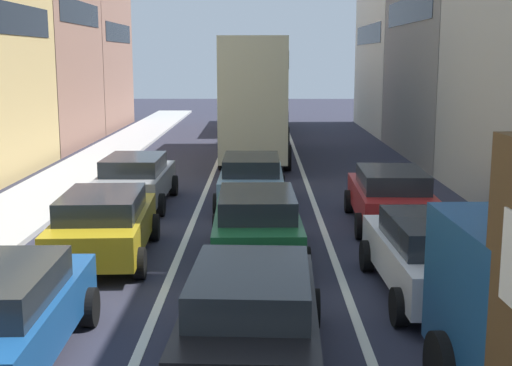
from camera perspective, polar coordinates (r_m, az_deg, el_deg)
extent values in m
cube|color=#AEAEAE|center=(24.21, -15.93, -0.14)|extent=(2.60, 64.00, 0.14)
cube|color=silver|center=(23.32, -4.04, -0.31)|extent=(0.16, 60.00, 0.01)
cube|color=silver|center=(23.30, 4.32, -0.32)|extent=(0.16, 60.00, 0.01)
cube|color=black|center=(26.32, -19.13, 12.67)|extent=(0.02, 7.04, 1.10)
cube|color=#936B5B|center=(35.79, -19.83, 12.16)|extent=(7.00, 8.70, 11.62)
cube|color=black|center=(34.78, -14.30, 13.47)|extent=(0.02, 7.04, 1.10)
cube|color=#936B5B|center=(44.14, -15.82, 11.17)|extent=(7.00, 8.70, 10.46)
cube|color=black|center=(43.33, -11.28, 12.07)|extent=(0.02, 7.04, 1.10)
cube|color=beige|center=(42.50, 14.00, 11.15)|extent=(7.00, 10.90, 10.23)
cube|color=black|center=(41.84, 9.24, 12.03)|extent=(0.02, 8.80, 1.10)
cube|color=gray|center=(31.92, 18.72, 12.33)|extent=(7.00, 10.90, 11.41)
cube|color=black|center=(31.05, 12.43, 13.75)|extent=(0.02, 8.80, 1.10)
cube|color=black|center=(10.15, 20.38, -4.59)|extent=(2.02, 0.10, 0.70)
cube|color=black|center=(9.86, -0.40, -11.33)|extent=(1.97, 4.37, 0.70)
cube|color=#1E2328|center=(9.48, -0.47, -8.63)|extent=(1.68, 2.47, 0.52)
cylinder|color=black|center=(11.43, -4.68, -10.13)|extent=(0.25, 0.65, 0.64)
cylinder|color=black|center=(11.35, 4.73, -10.28)|extent=(0.25, 0.65, 0.64)
cube|color=#194C8C|center=(10.49, -20.41, -10.65)|extent=(1.91, 4.35, 0.70)
cylinder|color=black|center=(11.68, -13.59, -9.95)|extent=(0.24, 0.65, 0.64)
cube|color=#19592D|center=(14.99, 0.08, -3.71)|extent=(1.90, 4.34, 0.70)
cube|color=#1E2328|center=(14.66, 0.09, -1.78)|extent=(1.64, 2.44, 0.52)
cylinder|color=black|center=(16.50, -3.21, -3.66)|extent=(0.23, 0.64, 0.64)
cylinder|color=black|center=(16.53, 3.19, -3.64)|extent=(0.23, 0.64, 0.64)
cylinder|color=black|center=(13.68, -3.70, -6.63)|extent=(0.23, 0.64, 0.64)
cylinder|color=black|center=(13.72, 4.05, -6.59)|extent=(0.23, 0.64, 0.64)
cube|color=#B29319|center=(15.27, -12.42, -3.69)|extent=(2.03, 4.39, 0.70)
cube|color=#1E2328|center=(14.95, -12.63, -1.79)|extent=(1.71, 2.49, 0.52)
cylinder|color=black|center=(16.92, -14.63, -3.63)|extent=(0.25, 0.65, 0.64)
cylinder|color=black|center=(16.64, -8.41, -3.64)|extent=(0.25, 0.65, 0.64)
cylinder|color=black|center=(14.18, -17.04, -6.47)|extent=(0.25, 0.65, 0.64)
cylinder|color=black|center=(13.84, -9.59, -6.57)|extent=(0.25, 0.65, 0.64)
cube|color=#759EB7|center=(20.28, -0.38, 0.01)|extent=(1.80, 4.30, 0.70)
cube|color=#1E2328|center=(19.99, -0.38, 1.49)|extent=(1.59, 2.41, 0.52)
cylinder|color=black|center=(21.81, -2.74, -0.20)|extent=(0.22, 0.64, 0.64)
cylinder|color=black|center=(21.79, 2.09, -0.21)|extent=(0.22, 0.64, 0.64)
cylinder|color=black|center=(18.95, -3.22, -1.82)|extent=(0.22, 0.64, 0.64)
cylinder|color=black|center=(18.92, 2.36, -1.83)|extent=(0.22, 0.64, 0.64)
cube|color=gray|center=(20.59, -9.90, 0.01)|extent=(1.80, 4.30, 0.70)
cube|color=#1E2328|center=(20.30, -10.04, 1.47)|extent=(1.58, 2.41, 0.52)
cylinder|color=black|center=(22.24, -11.54, -0.20)|extent=(0.22, 0.64, 0.64)
cylinder|color=black|center=(21.93, -6.83, -0.20)|extent=(0.22, 0.64, 0.64)
cylinder|color=black|center=(19.44, -13.29, -1.77)|extent=(0.22, 0.64, 0.64)
cylinder|color=black|center=(19.09, -7.92, -1.81)|extent=(0.22, 0.64, 0.64)
cube|color=silver|center=(13.06, 14.34, -6.17)|extent=(1.92, 4.35, 0.70)
cube|color=#1E2328|center=(12.73, 14.69, -4.01)|extent=(1.65, 2.45, 0.52)
cylinder|color=black|center=(14.32, 9.15, -5.97)|extent=(0.24, 0.65, 0.64)
cylinder|color=black|center=(14.76, 16.24, -5.76)|extent=(0.24, 0.65, 0.64)
cylinder|color=black|center=(11.60, 11.76, -10.00)|extent=(0.24, 0.65, 0.64)
cylinder|color=black|center=(12.14, 20.37, -9.52)|extent=(0.24, 0.65, 0.64)
cube|color=#A51E1E|center=(18.21, 11.03, -1.38)|extent=(1.94, 4.36, 0.70)
cube|color=#1E2328|center=(17.91, 11.19, 0.25)|extent=(1.66, 2.46, 0.52)
cylinder|color=black|center=(19.58, 7.69, -1.50)|extent=(0.24, 0.65, 0.64)
cylinder|color=black|center=(19.84, 12.99, -1.52)|extent=(0.24, 0.65, 0.64)
cylinder|color=black|center=(16.75, 8.62, -3.56)|extent=(0.24, 0.65, 0.64)
cylinder|color=black|center=(17.05, 14.79, -3.54)|extent=(0.24, 0.65, 0.64)
cube|color=#BFB793|center=(29.60, 0.16, 5.30)|extent=(2.82, 10.57, 2.40)
cube|color=black|center=(29.57, 0.16, 5.99)|extent=(2.83, 9.94, 0.70)
cube|color=#BFB793|center=(29.49, 0.16, 9.71)|extent=(2.82, 10.57, 2.16)
cube|color=black|center=(29.48, 0.16, 10.18)|extent=(2.83, 9.94, 0.64)
cylinder|color=black|center=(33.54, -1.76, 3.83)|extent=(0.33, 1.01, 1.00)
cylinder|color=black|center=(33.47, 2.53, 3.81)|extent=(0.33, 1.01, 1.00)
cylinder|color=black|center=(26.69, -2.76, 2.13)|extent=(0.33, 1.01, 1.00)
cylinder|color=black|center=(26.59, 2.61, 2.11)|extent=(0.33, 1.01, 1.00)
cube|color=#BFB793|center=(42.18, 0.22, 6.81)|extent=(2.60, 10.52, 2.40)
cube|color=black|center=(42.16, 0.22, 7.30)|extent=(2.63, 9.89, 0.70)
cylinder|color=black|center=(46.05, -1.37, 5.61)|extent=(0.31, 1.00, 1.00)
cylinder|color=black|center=(46.06, 1.75, 5.61)|extent=(0.31, 1.00, 1.00)
cylinder|color=black|center=(39.15, -1.58, 4.77)|extent=(0.31, 1.00, 1.00)
cylinder|color=black|center=(39.17, 2.09, 4.77)|extent=(0.31, 1.00, 1.00)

